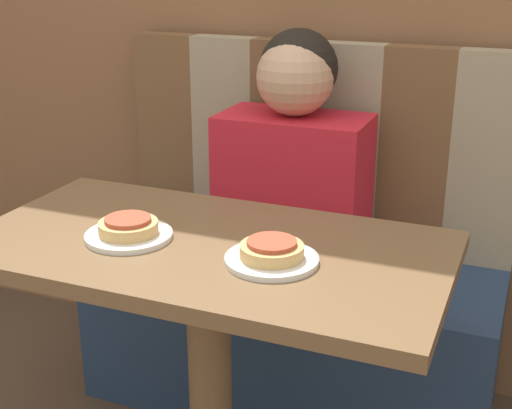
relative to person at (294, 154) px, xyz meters
name	(u,v)px	position (x,y,z in m)	size (l,w,h in m)	color
booth_seat	(290,331)	(0.00, 0.00, -0.57)	(1.22, 0.48, 0.48)	navy
booth_backrest	(315,143)	(0.00, 0.20, -0.02)	(1.22, 0.07, 0.62)	brown
dining_table	(208,291)	(0.00, -0.57, -0.16)	(1.04, 0.56, 0.76)	brown
person	(294,154)	(0.00, 0.00, 0.00)	(0.42, 0.25, 0.67)	red
plate_left	(129,236)	(-0.17, -0.61, -0.04)	(0.19, 0.19, 0.01)	white
plate_right	(272,260)	(0.17, -0.61, -0.04)	(0.19, 0.19, 0.01)	white
pizza_left	(128,226)	(-0.17, -0.61, -0.02)	(0.13, 0.13, 0.04)	tan
pizza_right	(272,249)	(0.17, -0.61, -0.02)	(0.13, 0.13, 0.04)	tan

